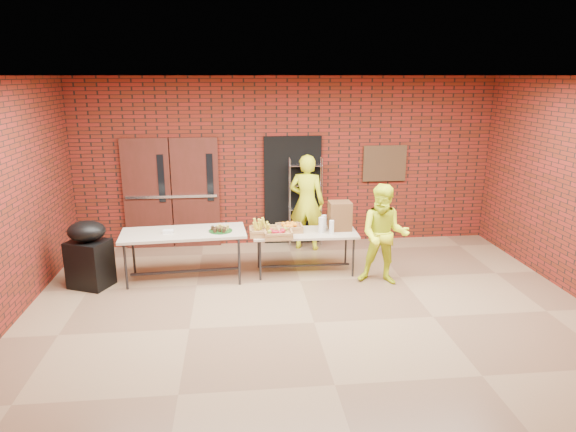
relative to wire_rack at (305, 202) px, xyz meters
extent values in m
cube|color=brown|center=(-0.33, -3.32, -0.87)|extent=(8.00, 7.00, 0.04)
cube|color=silver|center=(-0.33, -3.32, 2.37)|extent=(8.00, 7.00, 0.04)
cube|color=maroon|center=(-0.33, 0.20, 0.75)|extent=(8.00, 0.04, 3.20)
cube|color=maroon|center=(-0.33, -6.84, 0.75)|extent=(8.00, 0.04, 3.20)
cube|color=#4B1B15|center=(-2.98, 0.12, 0.20)|extent=(0.88, 0.08, 2.10)
cube|color=#4B1B15|center=(-2.08, 0.12, 0.20)|extent=(0.88, 0.08, 2.10)
cube|color=black|center=(-2.70, 0.07, 0.50)|extent=(0.12, 0.02, 0.90)
cube|color=black|center=(-1.80, 0.07, 0.50)|extent=(0.12, 0.02, 0.90)
cube|color=#B8B8C0|center=(-2.53, 0.06, 0.15)|extent=(1.70, 0.04, 0.05)
cube|color=black|center=(-0.23, 0.14, 0.20)|extent=(1.10, 0.06, 2.10)
cube|color=#47311C|center=(1.57, 0.13, 0.70)|extent=(0.85, 0.04, 0.70)
cube|color=#BBA78F|center=(-2.18, -1.58, -0.07)|extent=(2.01, 0.95, 0.04)
cube|color=#29292D|center=(-2.18, -1.58, -0.72)|extent=(1.73, 0.17, 0.03)
cylinder|color=#29292D|center=(-3.04, -1.26, -0.47)|extent=(0.04, 0.04, 0.76)
cylinder|color=#29292D|center=(-1.31, -1.26, -0.47)|extent=(0.04, 0.04, 0.76)
cylinder|color=#29292D|center=(-3.04, -1.91, -0.47)|extent=(0.04, 0.04, 0.76)
cylinder|color=#29292D|center=(-1.31, -1.91, -0.47)|extent=(0.04, 0.04, 0.76)
cube|color=#BBA78F|center=(-0.21, -1.47, -0.17)|extent=(1.72, 0.75, 0.04)
cube|color=#29292D|center=(-0.21, -1.47, -0.74)|extent=(1.52, 0.07, 0.03)
cylinder|color=#29292D|center=(-0.97, -1.19, -0.52)|extent=(0.03, 0.03, 0.67)
cylinder|color=#29292D|center=(0.55, -1.19, -0.52)|extent=(0.03, 0.03, 0.67)
cylinder|color=#29292D|center=(-0.97, -1.76, -0.52)|extent=(0.03, 0.03, 0.67)
cylinder|color=#29292D|center=(0.55, -1.76, -0.52)|extent=(0.03, 0.03, 0.67)
cube|color=#AF8846|center=(-0.88, -1.57, -0.11)|extent=(0.48, 0.38, 0.08)
cube|color=#AF8846|center=(-0.47, -1.40, -0.11)|extent=(0.44, 0.34, 0.07)
cube|color=#AF8846|center=(-0.67, -1.71, -0.11)|extent=(0.44, 0.35, 0.07)
cylinder|color=#134716|center=(-1.59, -1.62, -0.04)|extent=(0.37, 0.37, 0.01)
cube|color=silver|center=(-2.41, -1.64, -0.02)|extent=(0.16, 0.11, 0.05)
cube|color=brown|center=(0.39, -1.39, 0.09)|extent=(0.36, 0.32, 0.48)
cylinder|color=silver|center=(0.05, -1.54, -0.02)|extent=(0.09, 0.09, 0.26)
cylinder|color=silver|center=(0.20, -1.64, -0.03)|extent=(0.08, 0.08, 0.23)
cylinder|color=silver|center=(0.11, -1.43, -0.02)|extent=(0.09, 0.09, 0.26)
cube|color=black|center=(-3.62, -1.72, -0.48)|extent=(0.73, 0.67, 0.74)
ellipsoid|color=black|center=(-3.62, -1.72, 0.05)|extent=(0.72, 0.68, 0.32)
imported|color=#DFF31B|center=(-0.01, -0.26, 0.05)|extent=(0.77, 0.63, 1.81)
imported|color=#DFF31B|center=(0.95, -2.06, -0.05)|extent=(0.93, 0.82, 1.60)
camera|label=1|loc=(-1.34, -9.50, 2.35)|focal=32.00mm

